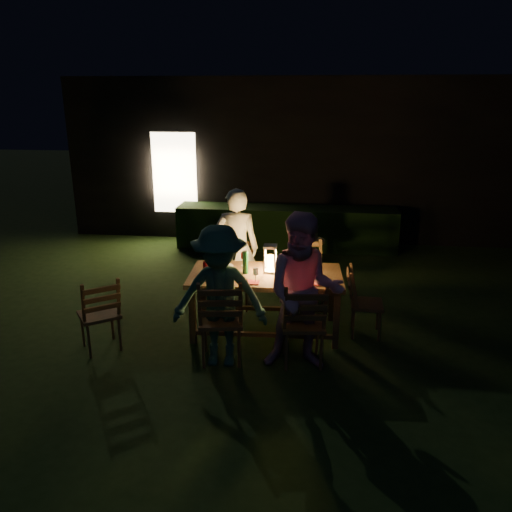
# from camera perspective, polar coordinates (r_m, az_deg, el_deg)

# --- Properties ---
(garden_envelope) EXTENTS (40.00, 40.00, 3.20)m
(garden_envelope) POSITION_cam_1_polar(r_m,az_deg,el_deg) (11.86, 6.69, 11.66)
(garden_envelope) COLOR black
(garden_envelope) RESTS_ON ground
(dining_table) EXTENTS (1.90, 1.01, 0.77)m
(dining_table) POSITION_cam_1_polar(r_m,az_deg,el_deg) (6.14, 1.12, -2.70)
(dining_table) COLOR #54371C
(dining_table) RESTS_ON ground
(chair_near_left) EXTENTS (0.54, 0.57, 1.06)m
(chair_near_left) POSITION_cam_1_polar(r_m,az_deg,el_deg) (5.63, -3.96, -8.95)
(chair_near_left) COLOR #54371C
(chair_near_left) RESTS_ON ground
(chair_near_right) EXTENTS (0.52, 0.55, 1.03)m
(chair_near_right) POSITION_cam_1_polar(r_m,az_deg,el_deg) (5.58, 5.34, -9.32)
(chair_near_right) COLOR #54371C
(chair_near_right) RESTS_ON ground
(chair_far_left) EXTENTS (0.46, 0.49, 0.97)m
(chair_far_left) POSITION_cam_1_polar(r_m,az_deg,el_deg) (7.04, -2.21, -3.47)
(chair_far_left) COLOR #54371C
(chair_far_left) RESTS_ON ground
(chair_far_right) EXTENTS (0.51, 0.53, 0.97)m
(chair_far_right) POSITION_cam_1_polar(r_m,az_deg,el_deg) (7.00, 5.93, -3.68)
(chair_far_right) COLOR #54371C
(chair_far_right) RESTS_ON ground
(chair_end) EXTENTS (0.45, 0.42, 0.90)m
(chair_end) POSITION_cam_1_polar(r_m,az_deg,el_deg) (6.36, 12.30, -6.51)
(chair_end) COLOR #54371C
(chair_end) RESTS_ON ground
(chair_spare) EXTENTS (0.62, 0.62, 0.96)m
(chair_spare) POSITION_cam_1_polar(r_m,az_deg,el_deg) (6.14, -17.31, -7.73)
(chair_spare) COLOR #54371C
(chair_spare) RESTS_ON ground
(person_house_side) EXTENTS (0.63, 0.43, 1.68)m
(person_house_side) POSITION_cam_1_polar(r_m,az_deg,el_deg) (6.90, -2.24, 0.90)
(person_house_side) COLOR beige
(person_house_side) RESTS_ON ground
(person_opp_right) EXTENTS (0.87, 0.70, 1.74)m
(person_opp_right) POSITION_cam_1_polar(r_m,az_deg,el_deg) (5.31, 5.51, -4.22)
(person_opp_right) COLOR #CB8BAA
(person_opp_right) RESTS_ON ground
(person_opp_left) EXTENTS (1.05, 0.64, 1.59)m
(person_opp_left) POSITION_cam_1_polar(r_m,az_deg,el_deg) (5.39, -4.16, -4.69)
(person_opp_left) COLOR #2D5B48
(person_opp_left) RESTS_ON ground
(lantern) EXTENTS (0.16, 0.16, 0.35)m
(lantern) POSITION_cam_1_polar(r_m,az_deg,el_deg) (6.10, 1.62, -0.49)
(lantern) COLOR white
(lantern) RESTS_ON dining_table
(plate_far_left) EXTENTS (0.25, 0.25, 0.01)m
(plate_far_left) POSITION_cam_1_polar(r_m,az_deg,el_deg) (6.37, -3.72, -1.16)
(plate_far_left) COLOR white
(plate_far_left) RESTS_ON dining_table
(plate_near_left) EXTENTS (0.25, 0.25, 0.01)m
(plate_near_left) POSITION_cam_1_polar(r_m,az_deg,el_deg) (5.96, -4.29, -2.55)
(plate_near_left) COLOR white
(plate_near_left) RESTS_ON dining_table
(plate_far_right) EXTENTS (0.25, 0.25, 0.01)m
(plate_far_right) POSITION_cam_1_polar(r_m,az_deg,el_deg) (6.31, 5.31, -1.38)
(plate_far_right) COLOR white
(plate_far_right) RESTS_ON dining_table
(plate_near_right) EXTENTS (0.25, 0.25, 0.01)m
(plate_near_right) POSITION_cam_1_polar(r_m,az_deg,el_deg) (5.90, 5.38, -2.80)
(plate_near_right) COLOR white
(plate_near_right) RESTS_ON dining_table
(wineglass_a) EXTENTS (0.06, 0.06, 0.18)m
(wineglass_a) POSITION_cam_1_polar(r_m,az_deg,el_deg) (6.37, -1.43, -0.36)
(wineglass_a) COLOR #59070F
(wineglass_a) RESTS_ON dining_table
(wineglass_b) EXTENTS (0.06, 0.06, 0.18)m
(wineglass_b) POSITION_cam_1_polar(r_m,az_deg,el_deg) (6.05, -5.77, -1.46)
(wineglass_b) COLOR #59070F
(wineglass_b) RESTS_ON dining_table
(wineglass_c) EXTENTS (0.06, 0.06, 0.18)m
(wineglass_c) POSITION_cam_1_polar(r_m,az_deg,el_deg) (5.81, 3.93, -2.23)
(wineglass_c) COLOR #59070F
(wineglass_c) RESTS_ON dining_table
(wineglass_d) EXTENTS (0.06, 0.06, 0.18)m
(wineglass_d) POSITION_cam_1_polar(r_m,az_deg,el_deg) (6.25, 6.90, -0.84)
(wineglass_d) COLOR #59070F
(wineglass_d) RESTS_ON dining_table
(wineglass_e) EXTENTS (0.06, 0.06, 0.18)m
(wineglass_e) POSITION_cam_1_polar(r_m,az_deg,el_deg) (5.81, -0.02, -2.20)
(wineglass_e) COLOR silver
(wineglass_e) RESTS_ON dining_table
(bottle_table) EXTENTS (0.07, 0.07, 0.28)m
(bottle_table) POSITION_cam_1_polar(r_m,az_deg,el_deg) (6.08, -1.22, -0.73)
(bottle_table) COLOR #0F471E
(bottle_table) RESTS_ON dining_table
(napkin_left) EXTENTS (0.18, 0.14, 0.01)m
(napkin_left) POSITION_cam_1_polar(r_m,az_deg,el_deg) (5.82, -0.53, -3.02)
(napkin_left) COLOR red
(napkin_left) RESTS_ON dining_table
(napkin_right) EXTENTS (0.18, 0.14, 0.01)m
(napkin_right) POSITION_cam_1_polar(r_m,az_deg,el_deg) (5.83, 6.37, -3.11)
(napkin_right) COLOR red
(napkin_right) RESTS_ON dining_table
(phone) EXTENTS (0.14, 0.07, 0.01)m
(phone) POSITION_cam_1_polar(r_m,az_deg,el_deg) (5.89, -5.08, -2.83)
(phone) COLOR black
(phone) RESTS_ON dining_table
(side_table) EXTENTS (0.52, 0.52, 0.70)m
(side_table) POSITION_cam_1_polar(r_m,az_deg,el_deg) (7.88, 5.95, 1.29)
(side_table) COLOR olive
(side_table) RESTS_ON ground
(ice_bucket) EXTENTS (0.30, 0.30, 0.22)m
(ice_bucket) POSITION_cam_1_polar(r_m,az_deg,el_deg) (7.82, 5.99, 2.64)
(ice_bucket) COLOR #A5A8AD
(ice_bucket) RESTS_ON side_table
(bottle_bucket_a) EXTENTS (0.07, 0.07, 0.32)m
(bottle_bucket_a) POSITION_cam_1_polar(r_m,az_deg,el_deg) (7.77, 5.63, 2.93)
(bottle_bucket_a) COLOR #0F471E
(bottle_bucket_a) RESTS_ON side_table
(bottle_bucket_b) EXTENTS (0.07, 0.07, 0.32)m
(bottle_bucket_b) POSITION_cam_1_polar(r_m,az_deg,el_deg) (7.85, 6.37, 3.05)
(bottle_bucket_b) COLOR #0F471E
(bottle_bucket_b) RESTS_ON side_table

